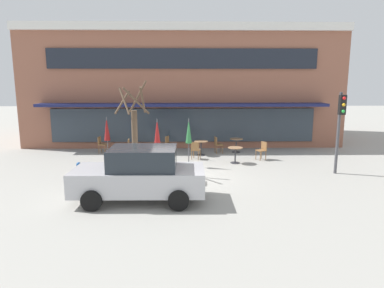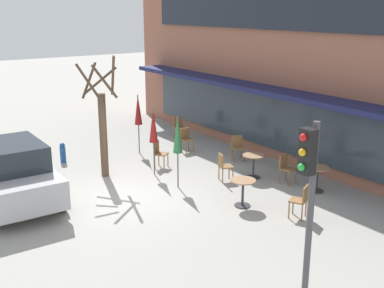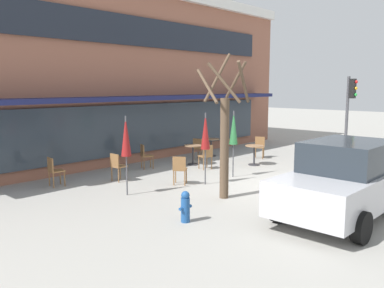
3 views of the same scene
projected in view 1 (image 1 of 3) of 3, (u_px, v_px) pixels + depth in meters
The scene contains 19 objects.
ground_plane at pixel (182, 177), 13.97m from camera, with size 80.00×80.00×0.00m, color #9E9B93.
building_facade at pixel (183, 86), 23.12m from camera, with size 18.71×9.10×7.03m.
cafe_table_near_wall at pixel (201, 146), 17.86m from camera, with size 0.70×0.70×0.76m.
cafe_table_streetside at pixel (236, 143), 18.62m from camera, with size 0.70×0.70×0.76m.
cafe_table_by_tree at pixel (235, 152), 16.16m from camera, with size 0.70×0.70×0.76m.
patio_umbrella_green_folded at pixel (107, 129), 15.95m from camera, with size 0.28×0.28×2.20m.
patio_umbrella_cream_folded at pixel (157, 131), 15.24m from camera, with size 0.28×0.28×2.20m.
patio_umbrella_corner_open at pixel (189, 131), 15.26m from camera, with size 0.28×0.28×2.20m.
cafe_chair_0 at pixel (196, 149), 16.92m from camera, with size 0.51×0.51×0.89m.
cafe_chair_1 at pixel (169, 143), 18.61m from camera, with size 0.53×0.53×0.89m.
cafe_chair_2 at pixel (218, 144), 18.39m from camera, with size 0.47×0.47×0.89m.
cafe_chair_3 at pixel (262, 149), 16.88m from camera, with size 0.54×0.54×0.89m.
cafe_chair_4 at pixel (146, 153), 15.95m from camera, with size 0.56×0.56×0.89m.
cafe_chair_5 at pixel (131, 146), 17.69m from camera, with size 0.41×0.41×0.89m.
cafe_chair_6 at pixel (101, 143), 18.46m from camera, with size 0.45×0.45×0.89m.
parked_sedan at pixel (140, 174), 11.03m from camera, with size 4.22×2.06×1.76m.
street_tree at pixel (134, 134), 13.86m from camera, with size 1.41×1.40×3.87m.
traffic_light_pole at pixel (340, 119), 13.95m from camera, with size 0.26×0.44×3.40m.
fire_hydrant at pixel (79, 171), 13.48m from camera, with size 0.36×0.20×0.71m.
Camera 1 is at (0.11, -13.50, 3.85)m, focal length 32.00 mm.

